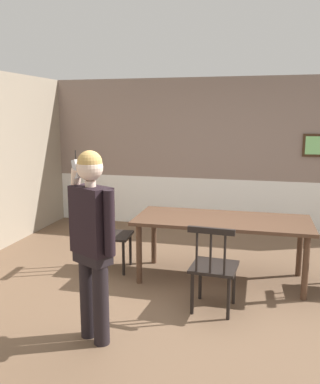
{
  "coord_description": "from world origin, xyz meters",
  "views": [
    {
      "loc": [
        0.61,
        -4.23,
        1.99
      ],
      "look_at": [
        -0.3,
        -0.62,
        1.28
      ],
      "focal_mm": 38.11,
      "sensor_mm": 36.0,
      "label": 1
    }
  ],
  "objects_px": {
    "dining_table": "(222,225)",
    "person_figure": "(93,235)",
    "chair_by_doorway": "(110,232)",
    "chair_at_table_head": "(213,267)"
  },
  "relations": [
    {
      "from": "chair_at_table_head",
      "to": "dining_table",
      "type": "bearing_deg",
      "value": 94.2
    },
    {
      "from": "dining_table",
      "to": "chair_by_doorway",
      "type": "height_order",
      "value": "chair_by_doorway"
    },
    {
      "from": "chair_by_doorway",
      "to": "chair_at_table_head",
      "type": "relative_size",
      "value": 1.14
    },
    {
      "from": "chair_at_table_head",
      "to": "person_figure",
      "type": "relative_size",
      "value": 0.55
    },
    {
      "from": "chair_by_doorway",
      "to": "chair_at_table_head",
      "type": "xyz_separation_m",
      "value": [
        1.43,
        -0.82,
        -0.02
      ]
    },
    {
      "from": "dining_table",
      "to": "person_figure",
      "type": "distance_m",
      "value": 1.93
    },
    {
      "from": "chair_at_table_head",
      "to": "chair_by_doorway",
      "type": "bearing_deg",
      "value": 154.16
    },
    {
      "from": "chair_by_doorway",
      "to": "person_figure",
      "type": "xyz_separation_m",
      "value": [
        0.48,
        -1.64,
        0.48
      ]
    },
    {
      "from": "person_figure",
      "to": "dining_table",
      "type": "bearing_deg",
      "value": -91.74
    },
    {
      "from": "dining_table",
      "to": "chair_by_doorway",
      "type": "bearing_deg",
      "value": -179.52
    }
  ]
}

